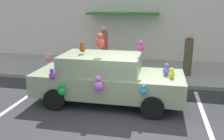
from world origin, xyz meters
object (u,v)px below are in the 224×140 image
pedestrian_walking_past (188,56)px  teddy_bear_on_sidewalk (49,64)px  plush_covered_car (106,78)px  pedestrian_near_shopfront (104,47)px

pedestrian_walking_past → teddy_bear_on_sidewalk: bearing=-172.6°
plush_covered_car → pedestrian_near_shopfront: plush_covered_car is taller
plush_covered_car → teddy_bear_on_sidewalk: bearing=142.7°
plush_covered_car → pedestrian_walking_past: 4.15m
pedestrian_near_shopfront → pedestrian_walking_past: pedestrian_near_shopfront is taller
pedestrian_near_shopfront → plush_covered_car: bearing=-75.7°
pedestrian_walking_past → pedestrian_near_shopfront: bearing=164.6°
plush_covered_car → teddy_bear_on_sidewalk: (-3.09, 2.35, -0.27)m
teddy_bear_on_sidewalk → pedestrian_near_shopfront: bearing=41.6°
plush_covered_car → pedestrian_walking_past: bearing=48.5°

